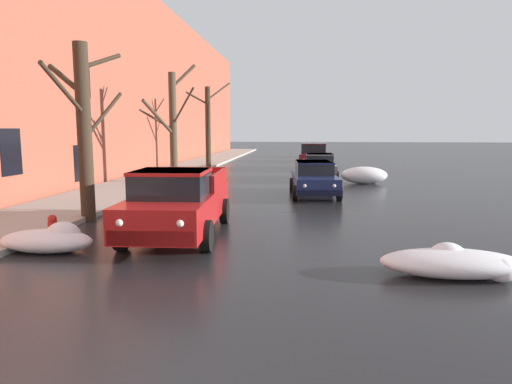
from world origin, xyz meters
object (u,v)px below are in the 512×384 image
bare_tree_mid_block (172,126)px  sedan_grey_parked_kerbside_mid (319,166)px  sedan_green_queued_behind_truck (314,153)px  suv_maroon_parked_far_down_block (314,155)px  pickup_truck_red_approaching_near_lane (178,202)px  bare_tree_second_along_sidewalk (84,128)px  sedan_darkblue_parked_kerbside_close (314,178)px  bare_tree_far_down_block (208,125)px  sedan_white_at_far_intersection (312,149)px  fire_hydrant (53,229)px

bare_tree_mid_block → sedan_grey_parked_kerbside_mid: (7.27, 2.97, -2.15)m
sedan_grey_parked_kerbside_mid → sedan_green_queued_behind_truck: bearing=89.9°
bare_tree_mid_block → suv_maroon_parked_far_down_block: (7.08, 9.54, -1.91)m
pickup_truck_red_approaching_near_lane → bare_tree_second_along_sidewalk: bearing=153.0°
sedan_grey_parked_kerbside_mid → sedan_green_queued_behind_truck: size_ratio=1.01×
suv_maroon_parked_far_down_block → bare_tree_second_along_sidewalk: bearing=-110.9°
sedan_green_queued_behind_truck → sedan_grey_parked_kerbside_mid: bearing=-90.1°
bare_tree_mid_block → bare_tree_second_along_sidewalk: bearing=-90.0°
bare_tree_second_along_sidewalk → sedan_green_queued_behind_truck: bare_tree_second_along_sidewalk is taller
sedan_darkblue_parked_kerbside_close → sedan_grey_parked_kerbside_mid: bearing=86.0°
bare_tree_far_down_block → bare_tree_mid_block: bearing=-90.2°
pickup_truck_red_approaching_near_lane → sedan_darkblue_parked_kerbside_close: bearing=64.7°
sedan_grey_parked_kerbside_mid → sedan_white_at_far_intersection: (-0.01, 20.88, 0.00)m
bare_tree_mid_block → sedan_grey_parked_kerbside_mid: 8.15m
bare_tree_second_along_sidewalk → pickup_truck_red_approaching_near_lane: size_ratio=0.97×
bare_tree_mid_block → pickup_truck_red_approaching_near_lane: size_ratio=1.09×
bare_tree_far_down_block → sedan_darkblue_parked_kerbside_close: size_ratio=1.36×
sedan_darkblue_parked_kerbside_close → sedan_white_at_far_intersection: bearing=89.1°
sedan_darkblue_parked_kerbside_close → fire_hydrant: size_ratio=6.23×
fire_hydrant → bare_tree_far_down_block: bearing=91.3°
bare_tree_second_along_sidewalk → sedan_darkblue_parked_kerbside_close: bare_tree_second_along_sidewalk is taller
sedan_grey_parked_kerbside_mid → suv_maroon_parked_far_down_block: suv_maroon_parked_far_down_block is taller
bare_tree_mid_block → fire_hydrant: (0.49, -11.76, -2.55)m
bare_tree_second_along_sidewalk → bare_tree_mid_block: 9.00m
bare_tree_mid_block → sedan_darkblue_parked_kerbside_close: bare_tree_mid_block is taller
pickup_truck_red_approaching_near_lane → bare_tree_mid_block: bearing=107.0°
bare_tree_far_down_block → fire_hydrant: 20.14m
fire_hydrant → sedan_grey_parked_kerbside_mid: bearing=65.3°
bare_tree_far_down_block → sedan_green_queued_behind_truck: bearing=50.2°
suv_maroon_parked_far_down_block → sedan_white_at_far_intersection: bearing=89.3°
bare_tree_far_down_block → sedan_darkblue_parked_kerbside_close: bare_tree_far_down_block is taller
bare_tree_mid_block → sedan_green_queued_behind_truck: (7.29, 16.93, -2.15)m
bare_tree_far_down_block → suv_maroon_parked_far_down_block: bearing=10.7°
bare_tree_second_along_sidewalk → fire_hydrant: bearing=-79.9°
suv_maroon_parked_far_down_block → bare_tree_mid_block: bearing=-126.6°
suv_maroon_parked_far_down_block → sedan_green_queued_behind_truck: suv_maroon_parked_far_down_block is taller
bare_tree_mid_block → sedan_grey_parked_kerbside_mid: bearing=22.2°
bare_tree_second_along_sidewalk → suv_maroon_parked_far_down_block: bearing=69.1°
bare_tree_mid_block → pickup_truck_red_approaching_near_lane: (3.26, -10.66, -2.02)m
pickup_truck_red_approaching_near_lane → suv_maroon_parked_far_down_block: bearing=79.3°
sedan_green_queued_behind_truck → sedan_white_at_far_intersection: same height
bare_tree_second_along_sidewalk → sedan_white_at_far_intersection: size_ratio=1.26×
bare_tree_second_along_sidewalk → sedan_green_queued_behind_truck: size_ratio=1.32×
bare_tree_mid_block → bare_tree_far_down_block: bearing=89.8°
sedan_darkblue_parked_kerbside_close → sedan_grey_parked_kerbside_mid: 6.04m
bare_tree_second_along_sidewalk → sedan_grey_parked_kerbside_mid: bearing=58.7°
bare_tree_mid_block → sedan_white_at_far_intersection: bare_tree_mid_block is taller
bare_tree_mid_block → sedan_darkblue_parked_kerbside_close: 7.80m
fire_hydrant → suv_maroon_parked_far_down_block: bearing=72.8°
sedan_white_at_far_intersection → fire_hydrant: size_ratio=5.80×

